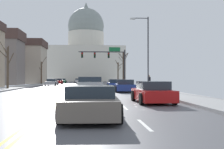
{
  "coord_description": "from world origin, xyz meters",
  "views": [
    {
      "loc": [
        1.84,
        -32.86,
        1.46
      ],
      "look_at": [
        6.75,
        32.76,
        2.15
      ],
      "focal_mm": 46.0,
      "sensor_mm": 36.0,
      "label": 1
    }
  ],
  "objects": [
    {
      "name": "capitol_building",
      "position": [
        0.0,
        82.06,
        11.04
      ],
      "size": [
        29.38,
        22.92,
        31.64
      ],
      "color": "beige",
      "rests_on": "ground"
    },
    {
      "name": "sedan_oncoming_03",
      "position": [
        -1.59,
        49.27,
        0.57
      ],
      "size": [
        2.17,
        4.47,
        1.19
      ],
      "color": "silver",
      "rests_on": "ground"
    },
    {
      "name": "ground",
      "position": [
        0.0,
        -0.0,
        0.02
      ],
      "size": [
        20.0,
        180.0,
        0.2
      ],
      "color": "#4F4F55"
    },
    {
      "name": "bare_tree_03",
      "position": [
        -8.67,
        29.56,
        2.71
      ],
      "size": [
        1.78,
        1.78,
        5.85
      ],
      "color": "#4C3D2D",
      "rests_on": "ground"
    },
    {
      "name": "signal_gantry",
      "position": [
        4.73,
        15.26,
        4.77
      ],
      "size": [
        7.91,
        0.41,
        6.43
      ],
      "color": "#28282D",
      "rests_on": "ground"
    },
    {
      "name": "pickup_truck_near_03",
      "position": [
        1.79,
        -10.25,
        0.69
      ],
      "size": [
        2.25,
        5.21,
        1.51
      ],
      "color": "#ADB2B7",
      "rests_on": "ground"
    },
    {
      "name": "sedan_near_02",
      "position": [
        5.3,
        -3.87,
        0.59
      ],
      "size": [
        2.17,
        4.56,
        1.25
      ],
      "color": "navy",
      "rests_on": "ground"
    },
    {
      "name": "pedestrian_00",
      "position": [
        8.36,
        -1.3,
        1.03
      ],
      "size": [
        0.35,
        0.34,
        1.6
      ],
      "color": "#4C4238",
      "rests_on": "ground"
    },
    {
      "name": "pedestrian_01",
      "position": [
        9.04,
        2.16,
        1.04
      ],
      "size": [
        0.35,
        0.34,
        1.62
      ],
      "color": "#4C4238",
      "rests_on": "ground"
    },
    {
      "name": "bare_tree_00",
      "position": [
        8.67,
        38.03,
        2.96
      ],
      "size": [
        1.96,
        2.03,
        5.77
      ],
      "color": "#4C3D2D",
      "rests_on": "ground"
    },
    {
      "name": "flank_building_00",
      "position": [
        -16.13,
        36.61,
        5.2
      ],
      "size": [
        14.3,
        9.14,
        10.28
      ],
      "color": "#B2A38E",
      "rests_on": "ground"
    },
    {
      "name": "bicycle_parked",
      "position": [
        8.0,
        -2.38,
        0.49
      ],
      "size": [
        0.12,
        1.77,
        0.85
      ],
      "color": "black",
      "rests_on": "ground"
    },
    {
      "name": "sedan_oncoming_01",
      "position": [
        -5.23,
        30.74,
        0.59
      ],
      "size": [
        1.99,
        4.69,
        1.25
      ],
      "color": "#B71414",
      "rests_on": "ground"
    },
    {
      "name": "sedan_near_01",
      "position": [
        4.99,
        3.36,
        0.59
      ],
      "size": [
        2.12,
        4.52,
        1.24
      ],
      "color": "navy",
      "rests_on": "ground"
    },
    {
      "name": "sedan_near_04",
      "position": [
        5.41,
        -16.54,
        0.59
      ],
      "size": [
        2.04,
        4.38,
        1.25
      ],
      "color": "#B71414",
      "rests_on": "ground"
    },
    {
      "name": "sedan_near_00",
      "position": [
        1.7,
        10.75,
        0.6
      ],
      "size": [
        2.2,
        4.41,
        1.28
      ],
      "color": "black",
      "rests_on": "ground"
    },
    {
      "name": "sedan_oncoming_00",
      "position": [
        -5.21,
        20.05,
        0.57
      ],
      "size": [
        2.13,
        4.31,
        1.21
      ],
      "color": "silver",
      "rests_on": "ground"
    },
    {
      "name": "bare_tree_02",
      "position": [
        7.89,
        19.34,
        3.28
      ],
      "size": [
        2.03,
        1.71,
        6.16
      ],
      "color": "#423328",
      "rests_on": "ground"
    },
    {
      "name": "bare_tree_01",
      "position": [
        -8.3,
        3.0,
        2.96
      ],
      "size": [
        2.03,
        1.37,
        5.76
      ],
      "color": "#4C3D2D",
      "rests_on": "ground"
    },
    {
      "name": "sedan_near_05",
      "position": [
        1.86,
        -22.46,
        0.56
      ],
      "size": [
        2.16,
        4.64,
        1.17
      ],
      "color": "#6B6056",
      "rests_on": "ground"
    },
    {
      "name": "street_lamp_right",
      "position": [
        7.95,
        -1.54,
        4.86
      ],
      "size": [
        2.07,
        0.24,
        8.04
      ],
      "color": "#333338",
      "rests_on": "ground"
    },
    {
      "name": "sedan_oncoming_02",
      "position": [
        -5.34,
        41.2,
        0.56
      ],
      "size": [
        2.0,
        4.59,
        1.19
      ],
      "color": "#1E7247",
      "rests_on": "ground"
    }
  ]
}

